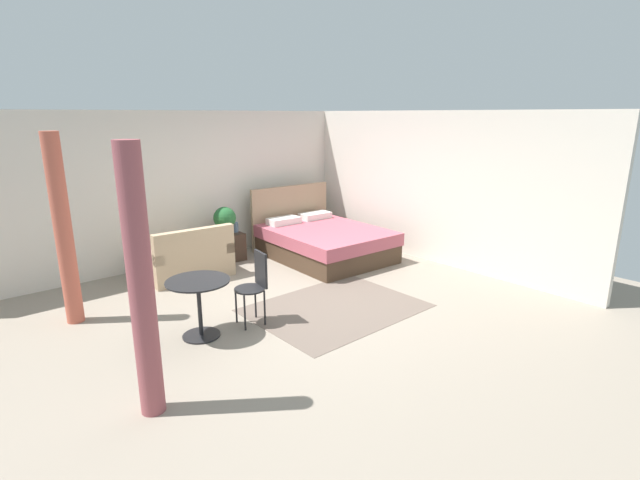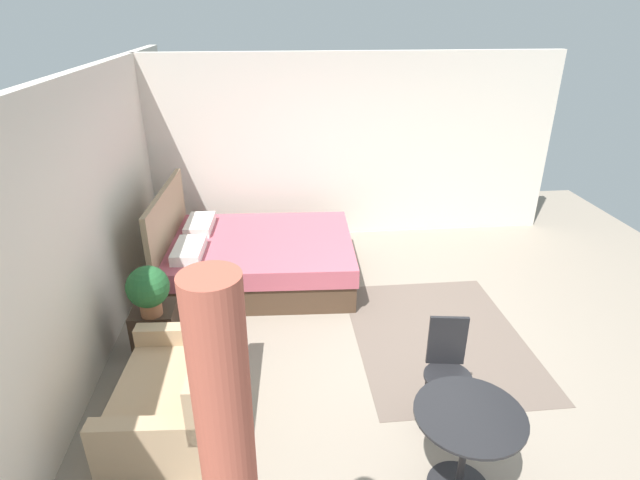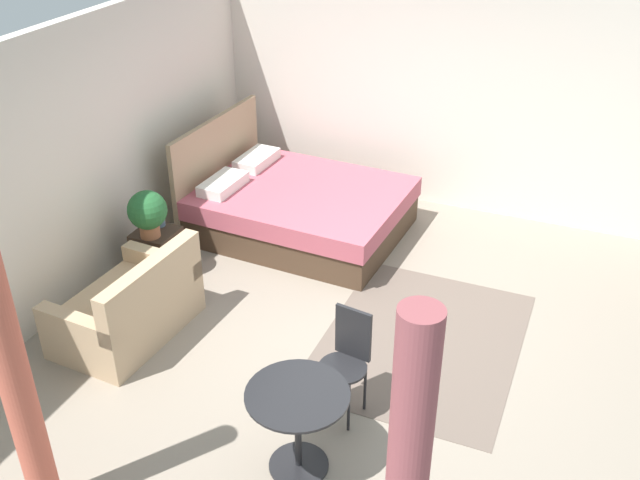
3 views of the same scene
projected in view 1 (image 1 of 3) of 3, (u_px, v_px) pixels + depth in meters
ground_plane at (307, 301)px, 6.70m from camera, size 8.85×8.84×0.02m
wall_back at (203, 186)px, 8.48m from camera, size 8.85×0.12×2.62m
wall_right at (435, 188)px, 8.21m from camera, size 0.12×5.84×2.62m
area_rug at (336, 308)px, 6.42m from camera, size 2.22×1.72×0.01m
bed at (323, 241)px, 8.65m from camera, size 1.87×2.33×1.20m
couch at (189, 260)px, 7.59m from camera, size 1.34×0.92×0.85m
nightstand at (231, 247)px, 8.49m from camera, size 0.41×0.41×0.50m
potted_plant at (225, 219)px, 8.28m from camera, size 0.39×0.39×0.49m
vase at (235, 227)px, 8.50m from camera, size 0.13×0.13×0.17m
balcony_table at (199, 297)px, 5.48m from camera, size 0.74×0.74×0.70m
cafe_chair_near_window at (255, 281)px, 5.84m from camera, size 0.43×0.43×0.92m
curtain_left at (141, 286)px, 3.90m from camera, size 0.21×0.21×2.37m
curtain_right at (63, 231)px, 5.71m from camera, size 0.21×0.21×2.37m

